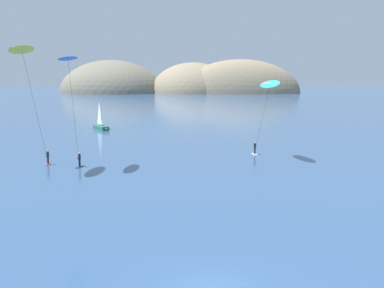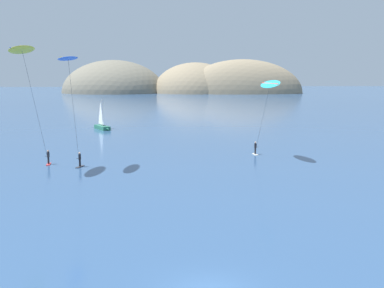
% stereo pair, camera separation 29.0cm
% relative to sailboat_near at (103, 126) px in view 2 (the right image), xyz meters
% --- Properties ---
extents(headland_island, '(115.24, 44.00, 31.89)m').
position_rel_sailboat_near_xyz_m(headland_island, '(18.02, 143.91, -0.64)').
color(headland_island, '#84755B').
rests_on(headland_island, ground).
extents(sailboat_near, '(3.64, 5.69, 5.70)m').
position_rel_sailboat_near_xyz_m(sailboat_near, '(0.00, 0.00, 0.00)').
color(sailboat_near, '#23664C').
rests_on(sailboat_near, ground).
extents(kitesurfer_yellow, '(2.24, 9.46, 13.45)m').
position_rel_sailboat_near_xyz_m(kitesurfer_yellow, '(-3.31, -38.68, 11.49)').
color(kitesurfer_yellow, red).
rests_on(kitesurfer_yellow, ground).
extents(kitesurfer_blue, '(2.16, 6.08, 12.42)m').
position_rel_sailboat_near_xyz_m(kitesurfer_blue, '(0.97, -37.50, 10.55)').
color(kitesurfer_blue, '#2D2D33').
rests_on(kitesurfer_blue, ground).
extents(kitesurfer_cyan, '(2.19, 8.02, 9.82)m').
position_rel_sailboat_near_xyz_m(kitesurfer_cyan, '(23.50, -32.61, 8.02)').
color(kitesurfer_cyan, silver).
rests_on(kitesurfer_cyan, ground).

